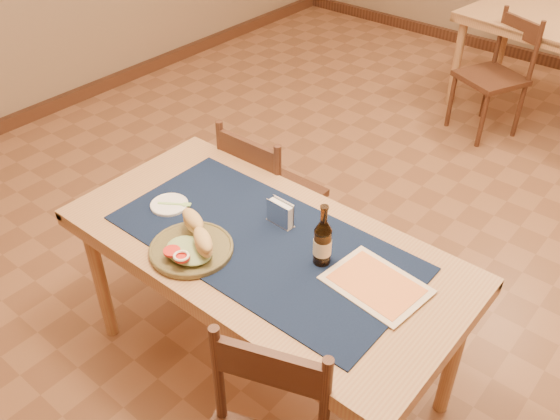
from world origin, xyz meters
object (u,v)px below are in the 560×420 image
Objects in this scene: main_table at (264,259)px; sandwich_plate at (192,245)px; chair_main_far at (269,196)px; napkin_holder at (280,214)px; beer_bottle at (323,242)px.

sandwich_plate reaches higher than main_table.
napkin_holder is (0.43, -0.42, 0.34)m from chair_main_far.
chair_main_far is (-0.45, 0.55, -0.20)m from main_table.
beer_bottle is at bearing -16.52° from napkin_holder.
chair_main_far reaches higher than napkin_holder.
beer_bottle is (0.69, -0.50, 0.38)m from chair_main_far.
chair_main_far is 3.52× the size of beer_bottle.
beer_bottle reaches higher than napkin_holder.
main_table is 0.31m from beer_bottle.
sandwich_plate is at bearing -69.67° from chair_main_far.
sandwich_plate is (-0.16, -0.22, 0.12)m from main_table.
beer_bottle reaches higher than chair_main_far.
sandwich_plate is (0.28, -0.77, 0.32)m from chair_main_far.
beer_bottle is at bearing -35.90° from chair_main_far.
napkin_holder reaches higher than main_table.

